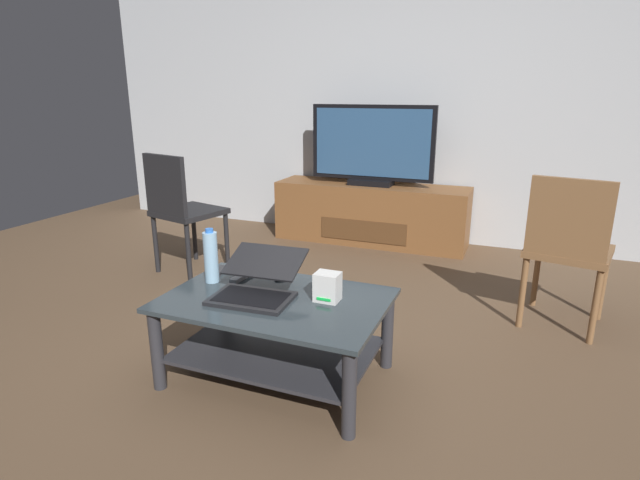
# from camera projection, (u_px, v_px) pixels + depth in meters

# --- Properties ---
(ground_plane) EXTENTS (7.68, 7.68, 0.00)m
(ground_plane) POSITION_uv_depth(u_px,v_px,m) (304.00, 356.00, 2.68)
(ground_plane) COLOR brown
(back_wall) EXTENTS (6.40, 0.12, 2.80)m
(back_wall) POSITION_uv_depth(u_px,v_px,m) (415.00, 85.00, 4.51)
(back_wall) COLOR silver
(back_wall) RESTS_ON ground
(coffee_table) EXTENTS (1.04, 0.69, 0.42)m
(coffee_table) POSITION_uv_depth(u_px,v_px,m) (276.00, 323.00, 2.41)
(coffee_table) COLOR #2D383D
(coffee_table) RESTS_ON ground
(media_cabinet) EXTENTS (1.75, 0.46, 0.54)m
(media_cabinet) POSITION_uv_depth(u_px,v_px,m) (371.00, 213.00, 4.65)
(media_cabinet) COLOR brown
(media_cabinet) RESTS_ON ground
(television) EXTENTS (1.11, 0.20, 0.70)m
(television) POSITION_uv_depth(u_px,v_px,m) (372.00, 147.00, 4.45)
(television) COLOR black
(television) RESTS_ON media_cabinet
(dining_chair) EXTENTS (0.52, 0.52, 0.91)m
(dining_chair) POSITION_uv_depth(u_px,v_px,m) (568.00, 245.00, 2.86)
(dining_chair) COLOR brown
(dining_chair) RESTS_ON ground
(side_chair) EXTENTS (0.53, 0.53, 0.92)m
(side_chair) POSITION_uv_depth(u_px,v_px,m) (180.00, 207.00, 3.76)
(side_chair) COLOR black
(side_chair) RESTS_ON ground
(laptop) EXTENTS (0.40, 0.44, 0.18)m
(laptop) POSITION_uv_depth(u_px,v_px,m) (257.00, 283.00, 2.39)
(laptop) COLOR black
(laptop) RESTS_ON coffee_table
(router_box) EXTENTS (0.11, 0.10, 0.14)m
(router_box) POSITION_uv_depth(u_px,v_px,m) (327.00, 287.00, 2.33)
(router_box) COLOR white
(router_box) RESTS_ON coffee_table
(water_bottle_near) EXTENTS (0.07, 0.07, 0.28)m
(water_bottle_near) POSITION_uv_depth(u_px,v_px,m) (211.00, 257.00, 2.54)
(water_bottle_near) COLOR #99C6E5
(water_bottle_near) RESTS_ON coffee_table
(cell_phone) EXTENTS (0.14, 0.15, 0.01)m
(cell_phone) POSITION_uv_depth(u_px,v_px,m) (279.00, 275.00, 2.65)
(cell_phone) COLOR black
(cell_phone) RESTS_ON coffee_table
(tv_remote) EXTENTS (0.08, 0.17, 0.02)m
(tv_remote) POSITION_uv_depth(u_px,v_px,m) (218.00, 272.00, 2.69)
(tv_remote) COLOR #2D2D30
(tv_remote) RESTS_ON coffee_table
(soundbar_remote) EXTENTS (0.06, 0.16, 0.02)m
(soundbar_remote) POSITION_uv_depth(u_px,v_px,m) (242.00, 277.00, 2.62)
(soundbar_remote) COLOR #99999E
(soundbar_remote) RESTS_ON coffee_table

